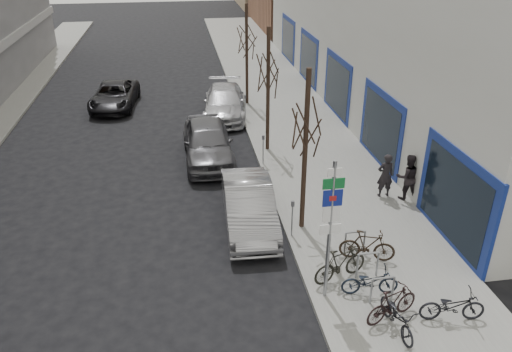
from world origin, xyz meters
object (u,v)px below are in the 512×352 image
object	(u,v)px
bike_near_left	(398,314)
parked_car_mid	(208,142)
bike_mid_inner	(340,264)
pedestrian_far	(408,177)
bike_near_right	(392,303)
parked_car_front	(249,206)
highway_sign_pole	(330,223)
tree_near	(307,114)
tree_far	(247,31)
pedestrian_near	(385,175)
meter_front	(292,215)
bike_mid_curb	(370,279)
parked_car_back	(224,103)
meter_back	(245,104)
lane_car	(115,95)
bike_far_inner	(367,245)
meter_mid	(263,147)
tree_mid	(268,61)
bike_rack	(368,262)
bike_far_curb	(453,304)

from	to	relation	value
bike_near_left	parked_car_mid	distance (m)	11.74
bike_mid_inner	pedestrian_far	bearing A→B (deg)	-61.42
bike_near_right	parked_car_front	world-z (taller)	parked_car_front
highway_sign_pole	bike_mid_inner	distance (m)	1.98
tree_near	bike_mid_inner	distance (m)	4.49
tree_far	bike_near_right	xyz separation A→B (m)	(1.21, -17.63, -3.46)
highway_sign_pole	parked_car_front	size ratio (longest dim) A/B	0.91
tree_far	pedestrian_near	bearing A→B (deg)	-73.08
meter_front	bike_mid_curb	bearing A→B (deg)	-64.92
parked_car_back	highway_sign_pole	bearing A→B (deg)	-78.51
meter_back	parked_car_mid	bearing A→B (deg)	-116.69
parked_car_back	lane_car	world-z (taller)	parked_car_back
tree_near	meter_back	xyz separation A→B (m)	(-0.45, 10.50, -3.19)
bike_far_inner	meter_mid	bearing A→B (deg)	34.20
bike_near_left	bike_near_right	world-z (taller)	bike_near_right
tree_far	meter_mid	bearing A→B (deg)	-93.22
tree_near	parked_car_front	xyz separation A→B (m)	(-1.70, 0.55, -3.34)
bike_far_inner	highway_sign_pole	bearing A→B (deg)	148.81
tree_far	parked_car_mid	xyz separation A→B (m)	(-2.68, -6.94, -3.25)
bike_near_left	parked_car_back	xyz separation A→B (m)	(-2.61, 16.47, 0.11)
meter_mid	pedestrian_near	distance (m)	5.22
tree_far	bike_far_inner	bearing A→B (deg)	-84.43
tree_mid	parked_car_back	xyz separation A→B (m)	(-1.43, 4.95, -3.35)
highway_sign_pole	parked_car_mid	size ratio (longest dim) A/B	0.83
highway_sign_pole	meter_front	world-z (taller)	highway_sign_pole
bike_rack	pedestrian_near	bearing A→B (deg)	62.92
bike_near_right	lane_car	world-z (taller)	lane_car
meter_mid	parked_car_front	world-z (taller)	parked_car_front
parked_car_mid	meter_back	bearing A→B (deg)	62.72
bike_mid_inner	lane_car	xyz separation A→B (m)	(-7.72, 16.77, -0.02)
meter_front	bike_far_inner	distance (m)	2.53
meter_front	bike_mid_curb	distance (m)	3.45
meter_front	bike_far_curb	bearing A→B (deg)	-54.30
lane_car	pedestrian_near	xyz separation A→B (m)	(10.80, -12.32, 0.33)
tree_far	meter_back	size ratio (longest dim) A/B	4.33
bike_rack	tree_mid	world-z (taller)	tree_mid
tree_near	bike_far_inner	bearing A→B (deg)	-55.16
lane_car	parked_car_front	bearing A→B (deg)	-61.76
meter_mid	bike_mid_curb	world-z (taller)	meter_mid
bike_near_right	highway_sign_pole	bearing A→B (deg)	31.21
pedestrian_far	tree_near	bearing A→B (deg)	22.76
bike_far_inner	bike_mid_curb	bearing A→B (deg)	-178.31
highway_sign_pole	meter_front	bearing A→B (deg)	94.75
bike_mid_curb	parked_car_front	size ratio (longest dim) A/B	0.34
bike_rack	parked_car_back	distance (m)	14.59
bike_near_left	bike_near_right	bearing A→B (deg)	81.70
parked_car_mid	bike_near_right	bearing A→B (deg)	-70.59
bike_rack	tree_near	xyz separation A→B (m)	(-1.20, 2.90, 3.44)
meter_front	tree_far	bearing A→B (deg)	88.09
meter_back	pedestrian_far	bearing A→B (deg)	-63.29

